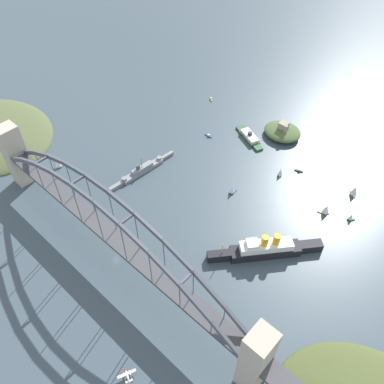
{
  "coord_description": "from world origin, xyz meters",
  "views": [
    {
      "loc": [
        145.95,
        -79.25,
        237.17
      ],
      "look_at": [
        0.0,
        79.06,
        8.0
      ],
      "focal_mm": 37.09,
      "sensor_mm": 36.0,
      "label": 1
    }
  ],
  "objects_px": {
    "ocean_liner": "(266,249)",
    "small_boat_5": "(355,190)",
    "harbor_ferry_steamer": "(249,137)",
    "seaplane_taxiing_near_bridge": "(127,376)",
    "small_boat_0": "(351,217)",
    "small_boat_4": "(58,162)",
    "fort_island_mid_harbor": "(282,131)",
    "naval_cruiser": "(142,170)",
    "small_boat_7": "(326,209)",
    "harbor_arch_bridge": "(110,234)",
    "small_boat_2": "(299,171)",
    "small_boat_3": "(208,136)",
    "small_boat_1": "(232,189)",
    "small_boat_8": "(211,99)",
    "small_boat_6": "(280,172)"
  },
  "relations": [
    {
      "from": "small_boat_2",
      "to": "small_boat_3",
      "type": "bearing_deg",
      "value": -169.31
    },
    {
      "from": "small_boat_1",
      "to": "small_boat_2",
      "type": "xyz_separation_m",
      "value": [
        26.86,
        59.09,
        -3.43
      ]
    },
    {
      "from": "harbor_arch_bridge",
      "to": "small_boat_3",
      "type": "height_order",
      "value": "harbor_arch_bridge"
    },
    {
      "from": "small_boat_7",
      "to": "small_boat_8",
      "type": "xyz_separation_m",
      "value": [
        -167.33,
        57.82,
        -3.99
      ]
    },
    {
      "from": "seaplane_taxiing_near_bridge",
      "to": "harbor_arch_bridge",
      "type": "bearing_deg",
      "value": 144.65
    },
    {
      "from": "small_boat_1",
      "to": "small_boat_4",
      "type": "bearing_deg",
      "value": -149.22
    },
    {
      "from": "small_boat_0",
      "to": "small_boat_3",
      "type": "xyz_separation_m",
      "value": [
        -147.13,
        2.87,
        -2.55
      ]
    },
    {
      "from": "ocean_liner",
      "to": "harbor_ferry_steamer",
      "type": "xyz_separation_m",
      "value": [
        -86.76,
        96.49,
        -3.66
      ]
    },
    {
      "from": "harbor_arch_bridge",
      "to": "small_boat_8",
      "type": "bearing_deg",
      "value": 112.36
    },
    {
      "from": "small_boat_1",
      "to": "small_boat_3",
      "type": "distance_m",
      "value": 75.27
    },
    {
      "from": "small_boat_6",
      "to": "small_boat_8",
      "type": "distance_m",
      "value": 126.41
    },
    {
      "from": "seaplane_taxiing_near_bridge",
      "to": "small_boat_1",
      "type": "relative_size",
      "value": 1.17
    },
    {
      "from": "fort_island_mid_harbor",
      "to": "small_boat_5",
      "type": "xyz_separation_m",
      "value": [
        86.06,
        -25.04,
        0.02
      ]
    },
    {
      "from": "small_boat_3",
      "to": "small_boat_6",
      "type": "relative_size",
      "value": 0.97
    },
    {
      "from": "ocean_liner",
      "to": "naval_cruiser",
      "type": "relative_size",
      "value": 0.99
    },
    {
      "from": "small_boat_0",
      "to": "small_boat_4",
      "type": "height_order",
      "value": "small_boat_4"
    },
    {
      "from": "small_boat_3",
      "to": "small_boat_6",
      "type": "bearing_deg",
      "value": 1.07
    },
    {
      "from": "seaplane_taxiing_near_bridge",
      "to": "small_boat_7",
      "type": "xyz_separation_m",
      "value": [
        20.36,
        185.38,
        2.83
      ]
    },
    {
      "from": "harbor_arch_bridge",
      "to": "ocean_liner",
      "type": "height_order",
      "value": "harbor_arch_bridge"
    },
    {
      "from": "small_boat_0",
      "to": "small_boat_2",
      "type": "height_order",
      "value": "small_boat_0"
    },
    {
      "from": "ocean_liner",
      "to": "small_boat_5",
      "type": "xyz_separation_m",
      "value": [
        18.89,
        96.32,
        -1.06
      ]
    },
    {
      "from": "naval_cruiser",
      "to": "small_boat_2",
      "type": "xyz_separation_m",
      "value": [
        98.88,
        92.59,
        -1.79
      ]
    },
    {
      "from": "harbor_arch_bridge",
      "to": "harbor_ferry_steamer",
      "type": "relative_size",
      "value": 7.7
    },
    {
      "from": "naval_cruiser",
      "to": "small_boat_1",
      "type": "relative_size",
      "value": 7.48
    },
    {
      "from": "small_boat_0",
      "to": "small_boat_7",
      "type": "bearing_deg",
      "value": -158.06
    },
    {
      "from": "small_boat_0",
      "to": "small_boat_3",
      "type": "relative_size",
      "value": 0.89
    },
    {
      "from": "naval_cruiser",
      "to": "small_boat_5",
      "type": "distance_m",
      "value": 176.4
    },
    {
      "from": "harbor_arch_bridge",
      "to": "small_boat_6",
      "type": "xyz_separation_m",
      "value": [
        36.85,
        149.93,
        -26.4
      ]
    },
    {
      "from": "small_boat_1",
      "to": "seaplane_taxiing_near_bridge",
      "type": "bearing_deg",
      "value": -73.01
    },
    {
      "from": "harbor_arch_bridge",
      "to": "small_boat_5",
      "type": "distance_m",
      "value": 197.05
    },
    {
      "from": "ocean_liner",
      "to": "fort_island_mid_harbor",
      "type": "bearing_deg",
      "value": 118.96
    },
    {
      "from": "naval_cruiser",
      "to": "fort_island_mid_harbor",
      "type": "distance_m",
      "value": 137.75
    },
    {
      "from": "small_boat_5",
      "to": "ocean_liner",
      "type": "bearing_deg",
      "value": -101.09
    },
    {
      "from": "small_boat_0",
      "to": "small_boat_1",
      "type": "distance_m",
      "value": 93.65
    },
    {
      "from": "small_boat_4",
      "to": "small_boat_6",
      "type": "height_order",
      "value": "small_boat_4"
    },
    {
      "from": "fort_island_mid_harbor",
      "to": "small_boat_4",
      "type": "height_order",
      "value": "fort_island_mid_harbor"
    },
    {
      "from": "ocean_liner",
      "to": "small_boat_5",
      "type": "height_order",
      "value": "ocean_liner"
    },
    {
      "from": "harbor_arch_bridge",
      "to": "small_boat_6",
      "type": "distance_m",
      "value": 156.63
    },
    {
      "from": "small_boat_0",
      "to": "small_boat_3",
      "type": "distance_m",
      "value": 147.18
    },
    {
      "from": "naval_cruiser",
      "to": "small_boat_5",
      "type": "relative_size",
      "value": 6.52
    },
    {
      "from": "harbor_arch_bridge",
      "to": "small_boat_5",
      "type": "relative_size",
      "value": 28.08
    },
    {
      "from": "fort_island_mid_harbor",
      "to": "small_boat_0",
      "type": "height_order",
      "value": "fort_island_mid_harbor"
    },
    {
      "from": "harbor_ferry_steamer",
      "to": "small_boat_1",
      "type": "bearing_deg",
      "value": -64.25
    },
    {
      "from": "fort_island_mid_harbor",
      "to": "small_boat_5",
      "type": "relative_size",
      "value": 3.29
    },
    {
      "from": "seaplane_taxiing_near_bridge",
      "to": "small_boat_1",
      "type": "distance_m",
      "value": 160.14
    },
    {
      "from": "naval_cruiser",
      "to": "seaplane_taxiing_near_bridge",
      "type": "relative_size",
      "value": 6.41
    },
    {
      "from": "small_boat_0",
      "to": "fort_island_mid_harbor",
      "type": "bearing_deg",
      "value": 152.23
    },
    {
      "from": "harbor_ferry_steamer",
      "to": "seaplane_taxiing_near_bridge",
      "type": "height_order",
      "value": "harbor_ferry_steamer"
    },
    {
      "from": "small_boat_4",
      "to": "small_boat_2",
      "type": "bearing_deg",
      "value": 40.99
    },
    {
      "from": "harbor_arch_bridge",
      "to": "small_boat_1",
      "type": "distance_m",
      "value": 111.02
    }
  ]
}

